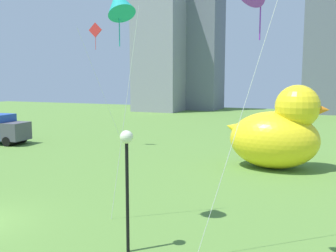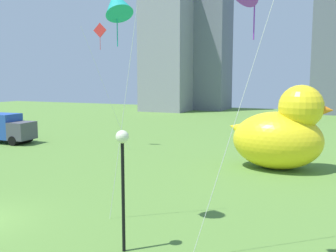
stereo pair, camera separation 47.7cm
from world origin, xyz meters
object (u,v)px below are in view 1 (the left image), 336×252
at_px(kite_teal, 119,3).
at_px(kite_red, 96,35).
at_px(giant_inflatable_duck, 278,133).
at_px(lamppost, 127,160).

xyz_separation_m(kite_teal, kite_red, (-10.82, 14.77, 0.84)).
bearing_deg(giant_inflatable_duck, lamppost, -103.08).
height_order(giant_inflatable_duck, lamppost, giant_inflatable_duck).
distance_m(giant_inflatable_duck, kite_teal, 15.50).
bearing_deg(kite_red, giant_inflatable_duck, -5.99).
xyz_separation_m(giant_inflatable_duck, kite_teal, (-4.88, -13.12, 6.66)).
bearing_deg(kite_red, lamppost, -54.02).
xyz_separation_m(lamppost, kite_teal, (-1.36, 2.01, 5.76)).
relative_size(kite_teal, kite_red, 0.89).
bearing_deg(kite_teal, kite_red, 126.23).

